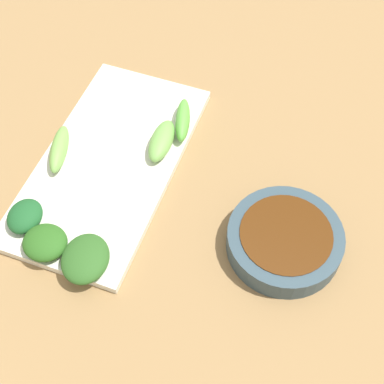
{
  "coord_description": "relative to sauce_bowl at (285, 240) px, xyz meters",
  "views": [
    {
      "loc": [
        -0.15,
        0.4,
        0.66
      ],
      "look_at": [
        -0.01,
        0.01,
        0.05
      ],
      "focal_mm": 52.91,
      "sensor_mm": 36.0,
      "label": 1
    }
  ],
  "objects": [
    {
      "name": "broccoli_leafy_4",
      "position": [
        0.32,
        0.08,
        0.01
      ],
      "size": [
        0.05,
        0.06,
        0.02
      ],
      "primitive_type": "ellipsoid",
      "rotation": [
        0.0,
        0.0,
        0.08
      ],
      "color": "#1C5526",
      "rests_on": "serving_plate"
    },
    {
      "name": "tabletop",
      "position": [
        0.14,
        -0.03,
        -0.03
      ],
      "size": [
        2.1,
        2.1,
        0.02
      ],
      "primitive_type": "cube",
      "color": "olive",
      "rests_on": "ground"
    },
    {
      "name": "broccoli_leafy_5",
      "position": [
        0.28,
        0.11,
        0.01
      ],
      "size": [
        0.06,
        0.05,
        0.02
      ],
      "primitive_type": "ellipsoid",
      "rotation": [
        0.0,
        0.0,
        -0.02
      ],
      "color": "#295D1C",
      "rests_on": "serving_plate"
    },
    {
      "name": "broccoli_stalk_3",
      "position": [
        0.33,
        -0.03,
        0.01
      ],
      "size": [
        0.05,
        0.08,
        0.02
      ],
      "primitive_type": "ellipsoid",
      "rotation": [
        0.0,
        0.0,
        0.29
      ],
      "color": "#75AA4D",
      "rests_on": "serving_plate"
    },
    {
      "name": "serving_plate",
      "position": [
        0.26,
        -0.04,
        -0.01
      ],
      "size": [
        0.18,
        0.35,
        0.01
      ],
      "primitive_type": "cube",
      "color": "silver",
      "rests_on": "tabletop"
    },
    {
      "name": "sauce_bowl",
      "position": [
        0.0,
        0.0,
        0.0
      ],
      "size": [
        0.15,
        0.15,
        0.03
      ],
      "color": "#334751",
      "rests_on": "tabletop"
    },
    {
      "name": "broccoli_leafy_0",
      "position": [
        0.22,
        0.11,
        0.01
      ],
      "size": [
        0.07,
        0.08,
        0.02
      ],
      "primitive_type": "ellipsoid",
      "rotation": [
        0.0,
        0.0,
        0.21
      ],
      "color": "#2C5B21",
      "rests_on": "serving_plate"
    },
    {
      "name": "broccoli_stalk_2",
      "position": [
        0.2,
        -0.09,
        0.01
      ],
      "size": [
        0.04,
        0.08,
        0.02
      ],
      "primitive_type": "ellipsoid",
      "rotation": [
        0.0,
        0.0,
        0.08
      ],
      "color": "#70AA4C",
      "rests_on": "serving_plate"
    },
    {
      "name": "broccoli_stalk_1",
      "position": [
        0.19,
        -0.14,
        0.01
      ],
      "size": [
        0.04,
        0.08,
        0.03
      ],
      "primitive_type": "ellipsoid",
      "rotation": [
        0.0,
        0.0,
        0.3
      ],
      "color": "#5CB13F",
      "rests_on": "serving_plate"
    }
  ]
}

